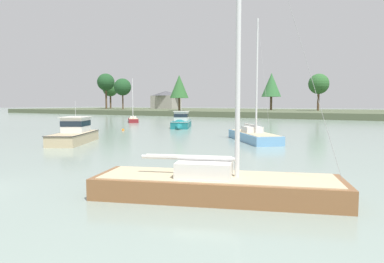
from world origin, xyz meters
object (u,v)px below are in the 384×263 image
at_px(cruiser_sand, 77,136).
at_px(sailboat_maroon, 133,121).
at_px(sailboat_wood, 217,191).
at_px(mooring_buoy_orange, 123,130).
at_px(cruiser_teal, 181,124).
at_px(sailboat_skyblue, 253,138).

xyz_separation_m(cruiser_sand, sailboat_maroon, (-18.17, 30.56, -0.36)).
height_order(sailboat_wood, mooring_buoy_orange, sailboat_wood).
height_order(sailboat_maroon, sailboat_wood, sailboat_wood).
relative_size(sailboat_maroon, cruiser_teal, 1.07).
distance_m(sailboat_wood, mooring_buoy_orange, 35.55).
height_order(sailboat_skyblue, mooring_buoy_orange, sailboat_skyblue).
distance_m(sailboat_maroon, sailboat_wood, 56.72).
xyz_separation_m(sailboat_maroon, sailboat_skyblue, (32.73, -21.19, 0.05)).
xyz_separation_m(cruiser_sand, sailboat_wood, (20.31, -11.11, -0.28)).
distance_m(cruiser_sand, sailboat_wood, 23.15).
bearing_deg(sailboat_skyblue, sailboat_wood, -74.31).
relative_size(cruiser_sand, sailboat_skyblue, 0.69).
relative_size(sailboat_wood, mooring_buoy_orange, 33.08).
bearing_deg(sailboat_wood, cruiser_teal, 123.62).
relative_size(cruiser_sand, mooring_buoy_orange, 20.35).
height_order(cruiser_teal, mooring_buoy_orange, cruiser_teal).
xyz_separation_m(cruiser_sand, sailboat_skyblue, (14.56, 9.37, -0.30)).
bearing_deg(sailboat_maroon, sailboat_skyblue, -32.93).
height_order(sailboat_maroon, sailboat_skyblue, sailboat_skyblue).
bearing_deg(sailboat_maroon, sailboat_wood, -47.28).
distance_m(sailboat_maroon, cruiser_teal, 19.30).
bearing_deg(mooring_buoy_orange, cruiser_sand, -66.73).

